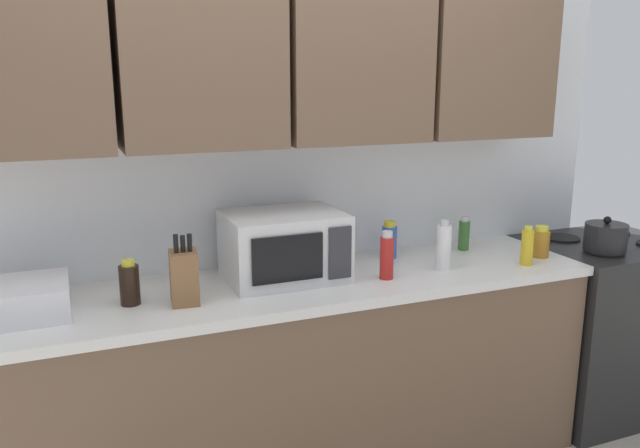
% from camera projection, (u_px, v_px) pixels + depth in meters
% --- Properties ---
extents(wall_back_with_cabinets, '(3.48, 0.38, 2.60)m').
position_uv_depth(wall_back_with_cabinets, '(273.00, 112.00, 2.67)').
color(wall_back_with_cabinets, white).
rests_on(wall_back_with_cabinets, ground_plane).
extents(counter_run, '(2.61, 0.63, 0.90)m').
position_uv_depth(counter_run, '(295.00, 381.00, 2.73)').
color(counter_run, brown).
rests_on(counter_run, ground_plane).
extents(stove_range, '(0.76, 0.64, 0.91)m').
position_uv_depth(stove_range, '(599.00, 325.00, 3.33)').
color(stove_range, black).
rests_on(stove_range, ground_plane).
extents(kettle, '(0.19, 0.19, 0.17)m').
position_uv_depth(kettle, '(606.00, 237.00, 3.02)').
color(kettle, black).
rests_on(kettle, stove_range).
extents(microwave, '(0.48, 0.37, 0.28)m').
position_uv_depth(microwave, '(284.00, 246.00, 2.63)').
color(microwave, silver).
rests_on(microwave, counter_run).
extents(dish_rack, '(0.38, 0.30, 0.12)m').
position_uv_depth(dish_rack, '(12.00, 301.00, 2.22)').
color(dish_rack, silver).
rests_on(dish_rack, counter_run).
extents(knife_block, '(0.11, 0.13, 0.27)m').
position_uv_depth(knife_block, '(184.00, 277.00, 2.35)').
color(knife_block, brown).
rests_on(knife_block, counter_run).
extents(bottle_white_jar, '(0.06, 0.06, 0.22)m').
position_uv_depth(bottle_white_jar, '(443.00, 247.00, 2.76)').
color(bottle_white_jar, white).
rests_on(bottle_white_jar, counter_run).
extents(bottle_blue_cleaner, '(0.07, 0.07, 0.17)m').
position_uv_depth(bottle_blue_cleaner, '(389.00, 240.00, 2.94)').
color(bottle_blue_cleaner, '#2D56B7').
rests_on(bottle_blue_cleaner, counter_run).
extents(bottle_green_oil, '(0.05, 0.05, 0.17)m').
position_uv_depth(bottle_green_oil, '(464.00, 234.00, 3.08)').
color(bottle_green_oil, '#386B2D').
rests_on(bottle_green_oil, counter_run).
extents(bottle_soy_dark, '(0.07, 0.07, 0.17)m').
position_uv_depth(bottle_soy_dark, '(130.00, 284.00, 2.34)').
color(bottle_soy_dark, black).
rests_on(bottle_soy_dark, counter_run).
extents(bottle_yellow_mustard, '(0.05, 0.05, 0.18)m').
position_uv_depth(bottle_yellow_mustard, '(527.00, 247.00, 2.83)').
color(bottle_yellow_mustard, gold).
rests_on(bottle_yellow_mustard, counter_run).
extents(bottle_red_sauce, '(0.06, 0.06, 0.20)m').
position_uv_depth(bottle_red_sauce, '(387.00, 256.00, 2.64)').
color(bottle_red_sauce, red).
rests_on(bottle_red_sauce, counter_run).
extents(bottle_amber_vinegar, '(0.08, 0.08, 0.15)m').
position_uv_depth(bottle_amber_vinegar, '(541.00, 242.00, 2.96)').
color(bottle_amber_vinegar, '#AD701E').
rests_on(bottle_amber_vinegar, counter_run).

